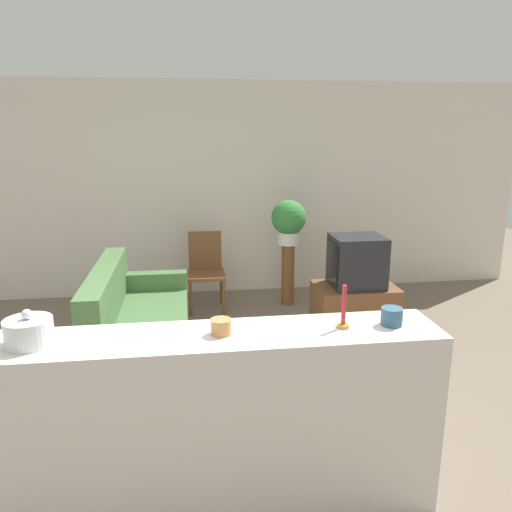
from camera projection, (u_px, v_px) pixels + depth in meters
name	position (u px, v px, depth m)	size (l,w,h in m)	color
ground_plane	(188.00, 449.00, 3.38)	(14.00, 14.00, 0.00)	#756656
wall_back	(183.00, 191.00, 6.34)	(9.00, 0.06, 2.70)	silver
couch	(138.00, 330.00, 4.57)	(0.82, 1.70, 0.91)	#476B3D
tv_stand	(355.00, 305.00, 5.52)	(0.88, 0.59, 0.44)	brown
television	(356.00, 261.00, 5.40)	(0.56, 0.50, 0.55)	#232328
wooden_chair	(206.00, 267.00, 5.97)	(0.44, 0.44, 0.92)	brown
plant_stand	(288.00, 274.00, 6.13)	(0.16, 0.16, 0.76)	brown
potted_plant	(289.00, 220.00, 5.96)	(0.42, 0.42, 0.54)	white
foreground_counter	(186.00, 427.00, 2.72)	(2.77, 0.44, 1.07)	silver
decorative_bowl	(29.00, 332.00, 2.47)	(0.24, 0.24, 0.19)	silver
candle_jar	(221.00, 327.00, 2.61)	(0.11, 0.11, 0.08)	#C6844C
candlestick	(343.00, 314.00, 2.68)	(0.07, 0.07, 0.24)	#B7933D
coffee_tin	(392.00, 316.00, 2.73)	(0.12, 0.12, 0.10)	#335B75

